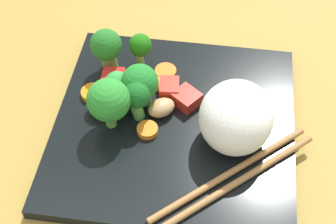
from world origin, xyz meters
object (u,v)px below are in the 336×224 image
at_px(carrot_slice_3, 166,71).
at_px(broccoli_floret_2, 117,85).
at_px(rice_mound, 236,117).
at_px(chopstick_pair, 234,177).
at_px(square_plate, 174,125).

bearing_deg(carrot_slice_3, broccoli_floret_2, -40.26).
height_order(rice_mound, chopstick_pair, rice_mound).
distance_m(broccoli_floret_2, carrot_slice_3, 0.08).
height_order(broccoli_floret_2, carrot_slice_3, broccoli_floret_2).
relative_size(carrot_slice_3, chopstick_pair, 0.16).
bearing_deg(broccoli_floret_2, square_plate, 73.18).
height_order(square_plate, broccoli_floret_2, broccoli_floret_2).
bearing_deg(broccoli_floret_2, chopstick_pair, 58.83).
distance_m(broccoli_floret_2, chopstick_pair, 0.18).
bearing_deg(broccoli_floret_2, carrot_slice_3, 139.74).
bearing_deg(square_plate, carrot_slice_3, -162.69).
bearing_deg(rice_mound, square_plate, -99.53).
xyz_separation_m(rice_mound, carrot_slice_3, (-0.09, -0.09, -0.04)).
xyz_separation_m(rice_mound, broccoli_floret_2, (-0.03, -0.14, -0.01)).
relative_size(rice_mound, carrot_slice_3, 3.31).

